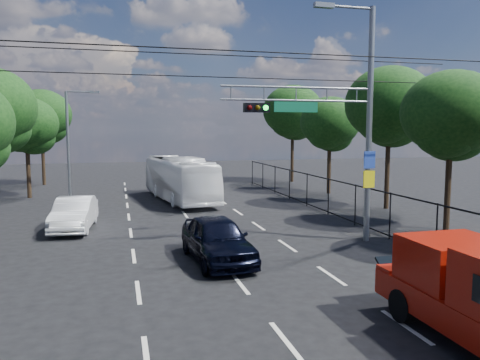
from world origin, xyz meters
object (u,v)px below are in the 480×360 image
object	(u,v)px
navy_hatchback	(217,239)
white_van	(74,214)
signal_mast	(342,114)
white_bus	(179,179)

from	to	relation	value
navy_hatchback	white_van	xyz separation A→B (m)	(-5.34, 6.82, -0.05)
signal_mast	navy_hatchback	world-z (taller)	signal_mast
navy_hatchback	white_van	size ratio (longest dim) A/B	1.03
signal_mast	white_van	bearing A→B (deg)	153.49
navy_hatchback	white_van	distance (m)	8.66
navy_hatchback	white_van	world-z (taller)	navy_hatchback
signal_mast	white_bus	world-z (taller)	signal_mast
navy_hatchback	white_bus	xyz separation A→B (m)	(0.55, 14.80, 0.64)
navy_hatchback	white_van	bearing A→B (deg)	123.87
white_bus	white_van	xyz separation A→B (m)	(-5.89, -7.98, -0.68)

